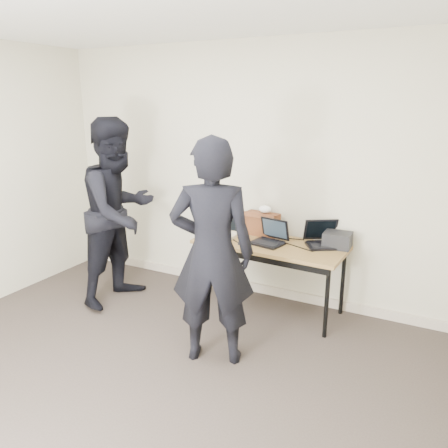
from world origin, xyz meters
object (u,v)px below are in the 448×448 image
Objects in this scene: person_typist at (212,253)px; person_observer at (119,212)px; laptop_beige at (223,233)px; equipment_box at (337,240)px; laptop_right at (323,240)px; laptop_center at (270,238)px; leather_satchel at (262,223)px; desk at (269,249)px.

person_observer is at bearing -43.25° from person_typist.
equipment_box is at bearing 11.23° from laptop_beige.
laptop_beige is 1.11m from person_typist.
equipment_box is at bearing -30.14° from laptop_right.
laptop_beige is 0.15× the size of person_typist.
laptop_center reaches higher than equipment_box.
leather_satchel is 1.27m from person_typist.
leather_satchel reaches higher than laptop_center.
person_observer is at bearing -151.16° from laptop_center.
equipment_box is (0.14, 0.00, 0.02)m from laptop_right.
desk is at bearing -163.07° from equipment_box.
person_typist is (-0.71, -1.23, 0.14)m from equipment_box.
person_typist is at bearing -120.08° from equipment_box.
laptop_right reaches higher than desk.
person_typist is at bearing -83.45° from laptop_center.
desk is at bearing -46.24° from leather_satchel.
laptop_center is at bearing -45.27° from leather_satchel.
person_observer is (-1.50, -0.47, 0.31)m from desk.
equipment_box is at bearing 19.57° from desk.
person_observer reaches higher than person_typist.
leather_satchel is 1.50m from person_observer.
laptop_beige is 1.08× the size of equipment_box.
person_typist is at bearing -66.46° from laptop_beige.
leather_satchel is 0.81m from equipment_box.
person_observer is (-1.99, -0.66, 0.20)m from laptop_right.
person_observer is (-1.50, -0.48, 0.20)m from laptop_center.
laptop_center is at bearing 99.72° from desk.
person_typist reaches higher than equipment_box.
equipment_box is (0.63, 0.18, 0.02)m from laptop_center.
leather_satchel is (-0.18, 0.22, 0.07)m from laptop_center.
person_observer is (-0.99, -0.45, 0.21)m from laptop_beige.
laptop_center is 0.52m from laptop_right.
laptop_right is at bearing -178.87° from equipment_box.
laptop_center is (0.51, 0.04, 0.01)m from laptop_beige.
person_observer reaches higher than laptop_center.
laptop_right reaches higher than laptop_beige.
person_observer is at bearing 167.17° from laptop_right.
laptop_beige is at bearing -60.30° from person_observer.
person_typist is at bearing -146.24° from laptop_right.
laptop_right is 0.67m from leather_satchel.
laptop_beige reaches higher than desk.
laptop_right is 0.14m from equipment_box.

